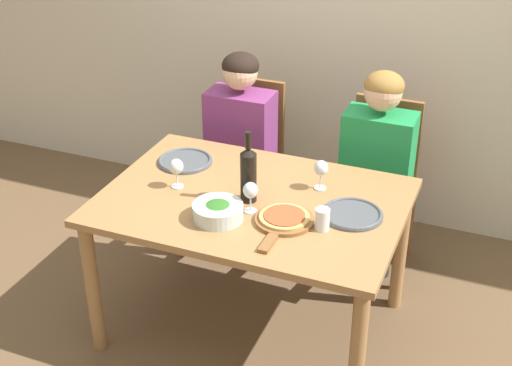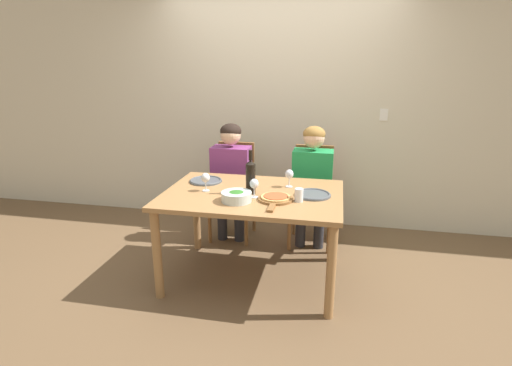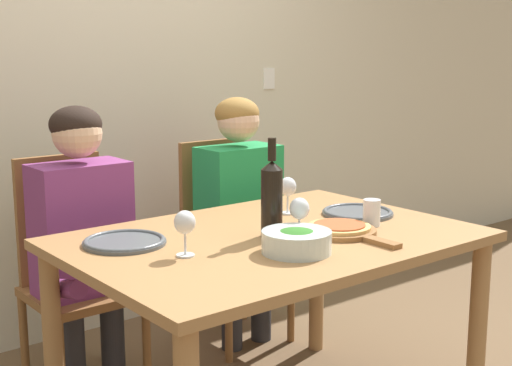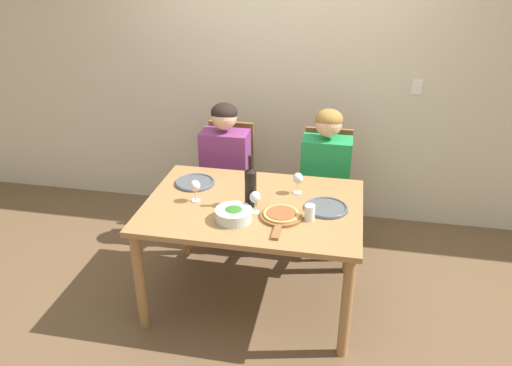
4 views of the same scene
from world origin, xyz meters
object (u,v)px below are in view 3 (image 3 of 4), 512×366
chair_left (73,268)px  wine_glass_left (185,225)px  person_woman (83,225)px  wine_glass_centre (299,211)px  dinner_plate_right (358,212)px  wine_glass_right (288,188)px  chair_right (226,237)px  dinner_plate_left (125,242)px  water_tumbler (372,213)px  pizza_on_board (341,230)px  person_man (241,199)px  wine_bottle (272,197)px  broccoli_bowl (297,241)px

chair_left → wine_glass_left: size_ratio=6.48×
chair_left → wine_glass_left: bearing=-90.2°
chair_left → person_woman: (-0.00, -0.12, 0.21)m
wine_glass_centre → chair_left: bearing=113.3°
dinner_plate_right → wine_glass_right: 0.30m
chair_right → wine_glass_left: 1.25m
person_woman → dinner_plate_left: size_ratio=4.21×
water_tumbler → wine_glass_centre: bearing=176.6°
chair_right → dinner_plate_left: chair_right is taller
wine_glass_left → wine_glass_right: same height
chair_right → pizza_on_board: size_ratio=2.39×
person_man → wine_glass_left: bearing=-136.7°
dinner_plate_right → pizza_on_board: bearing=-147.3°
chair_left → wine_bottle: (0.37, -0.87, 0.40)m
pizza_on_board → water_tumbler: water_tumbler is taller
wine_bottle → wine_glass_centre: 0.11m
person_man → wine_glass_centre: bearing=-114.9°
chair_left → water_tumbler: size_ratio=9.67×
pizza_on_board → wine_glass_right: 0.38m
chair_right → water_tumbler: size_ratio=9.67×
person_man → dinner_plate_left: 1.04m
person_man → wine_glass_centre: (-0.39, -0.85, 0.15)m
wine_bottle → wine_glass_centre: size_ratio=2.35×
wine_bottle → wine_glass_centre: (0.05, -0.09, -0.04)m
wine_glass_right → wine_glass_centre: same height
chair_left → chair_right: (0.81, 0.00, 0.00)m
chair_right → wine_bottle: wine_bottle is taller
person_man → dinner_plate_right: 0.71m
broccoli_bowl → dinner_plate_left: broccoli_bowl is taller
pizza_on_board → wine_glass_centre: size_ratio=2.71×
broccoli_bowl → wine_glass_centre: wine_glass_centre is taller
broccoli_bowl → pizza_on_board: size_ratio=0.57×
wine_bottle → pizza_on_board: (0.22, -0.13, -0.13)m
chair_right → person_man: person_man is taller
chair_right → pizza_on_board: chair_right is taller
chair_left → person_man: 0.85m
broccoli_bowl → dinner_plate_right: size_ratio=0.81×
pizza_on_board → wine_glass_centre: (-0.17, 0.03, 0.09)m
wine_glass_left → wine_glass_centre: bearing=-11.0°
broccoli_bowl → wine_glass_left: bearing=147.7°
dinner_plate_right → wine_glass_right: (-0.21, 0.19, 0.10)m
broccoli_bowl → dinner_plate_right: (0.56, 0.25, -0.03)m
person_man → dinner_plate_left: (-0.90, -0.52, 0.05)m
person_man → wine_glass_left: (-0.81, -0.77, 0.15)m
dinner_plate_right → chair_left: bearing=136.1°
chair_left → broccoli_bowl: 1.16m
dinner_plate_left → water_tumbler: (0.85, -0.35, 0.04)m
chair_left → pizza_on_board: (0.59, -1.00, 0.27)m
chair_left → wine_glass_left: chair_left is taller
dinner_plate_left → wine_glass_centre: wine_glass_centre is taller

